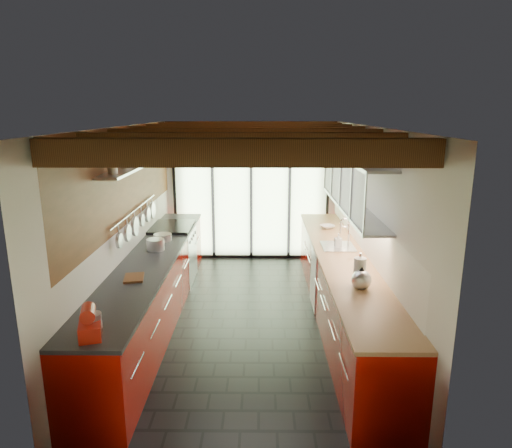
% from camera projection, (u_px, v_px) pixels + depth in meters
% --- Properties ---
extents(ground, '(5.50, 5.50, 0.00)m').
position_uv_depth(ground, '(247.00, 319.00, 6.30)').
color(ground, black).
rests_on(ground, ground).
extents(room_shell, '(5.50, 5.50, 5.50)m').
position_uv_depth(room_shell, '(247.00, 201.00, 5.89)').
color(room_shell, silver).
rests_on(room_shell, ground).
extents(ceiling_beams, '(3.14, 5.06, 4.90)m').
position_uv_depth(ceiling_beams, '(247.00, 136.00, 6.07)').
color(ceiling_beams, '#593316').
rests_on(ceiling_beams, ground).
extents(glass_door, '(2.95, 0.10, 2.90)m').
position_uv_depth(glass_door, '(251.00, 173.00, 8.51)').
color(glass_door, '#C6EAAD').
rests_on(glass_door, ground).
extents(left_counter, '(0.68, 5.00, 0.92)m').
position_uv_depth(left_counter, '(154.00, 287.00, 6.20)').
color(left_counter, '#950C04').
rests_on(left_counter, ground).
extents(range_stove, '(0.66, 0.90, 0.97)m').
position_uv_depth(range_stove, '(173.00, 254.00, 7.60)').
color(range_stove, silver).
rests_on(range_stove, ground).
extents(right_counter, '(0.68, 5.00, 0.92)m').
position_uv_depth(right_counter, '(341.00, 288.00, 6.17)').
color(right_counter, '#950C04').
rests_on(right_counter, ground).
extents(sink_assembly, '(0.45, 0.52, 0.43)m').
position_uv_depth(sink_assembly, '(339.00, 244.00, 6.44)').
color(sink_assembly, silver).
rests_on(sink_assembly, right_counter).
extents(upper_cabinets_right, '(0.34, 3.00, 3.00)m').
position_uv_depth(upper_cabinets_right, '(354.00, 183.00, 6.12)').
color(upper_cabinets_right, silver).
rests_on(upper_cabinets_right, ground).
extents(left_wall_fixtures, '(0.28, 2.60, 0.96)m').
position_uv_depth(left_wall_fixtures, '(138.00, 187.00, 6.12)').
color(left_wall_fixtures, silver).
rests_on(left_wall_fixtures, ground).
extents(stand_mixer, '(0.27, 0.35, 0.29)m').
position_uv_depth(stand_mixer, '(90.00, 323.00, 3.88)').
color(stand_mixer, red).
rests_on(stand_mixer, left_counter).
extents(pot_large, '(0.28, 0.28, 0.16)m').
position_uv_depth(pot_large, '(156.00, 244.00, 6.29)').
color(pot_large, silver).
rests_on(pot_large, left_counter).
extents(pot_small, '(0.28, 0.28, 0.10)m').
position_uv_depth(pot_small, '(163.00, 237.00, 6.75)').
color(pot_small, silver).
rests_on(pot_small, left_counter).
extents(cutting_board, '(0.26, 0.33, 0.03)m').
position_uv_depth(cutting_board, '(134.00, 278.00, 5.22)').
color(cutting_board, brown).
rests_on(cutting_board, left_counter).
extents(kettle, '(0.23, 0.28, 0.26)m').
position_uv_depth(kettle, '(361.00, 279.00, 4.92)').
color(kettle, silver).
rests_on(kettle, right_counter).
extents(paper_towel, '(0.16, 0.16, 0.37)m').
position_uv_depth(paper_towel, '(360.00, 272.00, 5.01)').
color(paper_towel, white).
rests_on(paper_towel, right_counter).
extents(soap_bottle, '(0.10, 0.10, 0.21)m').
position_uv_depth(soap_bottle, '(338.00, 241.00, 6.38)').
color(soap_bottle, silver).
rests_on(soap_bottle, right_counter).
extents(bowl, '(0.29, 0.29, 0.06)m').
position_uv_depth(bowl, '(327.00, 227.00, 7.44)').
color(bowl, silver).
rests_on(bowl, right_counter).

